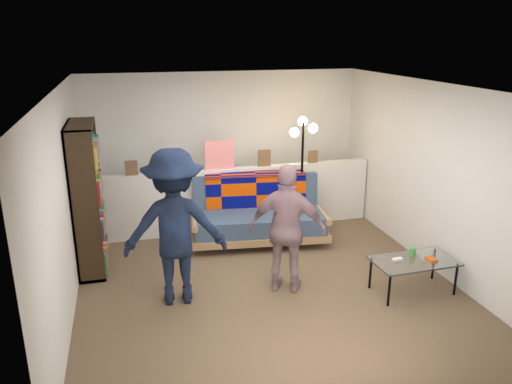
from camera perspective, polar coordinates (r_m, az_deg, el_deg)
The scene contains 10 objects.
ground at distance 6.37m, azimuth 0.94°, elevation -10.10°, with size 5.00×5.00×0.00m, color brown.
room_shell at distance 6.23m, azimuth -0.17°, elevation 5.64°, with size 4.60×5.05×2.45m.
half_wall_ledge at distance 7.79m, azimuth -2.65°, elevation -0.81°, with size 4.45×0.15×1.00m, color silver.
ledge_decor at distance 7.54m, azimuth -4.37°, elevation 3.88°, with size 2.97×0.02×0.45m.
futon_sofa at distance 7.40m, azimuth 0.38°, elevation -2.65°, with size 2.08×1.18×0.85m.
bookshelf at distance 6.73m, azimuth -18.68°, elevation -1.20°, with size 0.32×0.96×1.93m.
coffee_table at distance 6.25m, azimuth 17.65°, elevation -7.65°, with size 1.00×0.56×0.51m.
floor_lamp at distance 7.56m, azimuth 5.34°, elevation 4.59°, with size 0.39×0.32×1.78m.
person_left at distance 5.66m, azimuth -9.26°, elevation -4.01°, with size 1.17×0.67×1.80m, color black.
person_right at distance 5.86m, azimuth 3.63°, elevation -4.28°, with size 0.92×0.38×1.56m, color #C17D8C.
Camera 1 is at (-1.55, -5.42, 2.98)m, focal length 35.00 mm.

